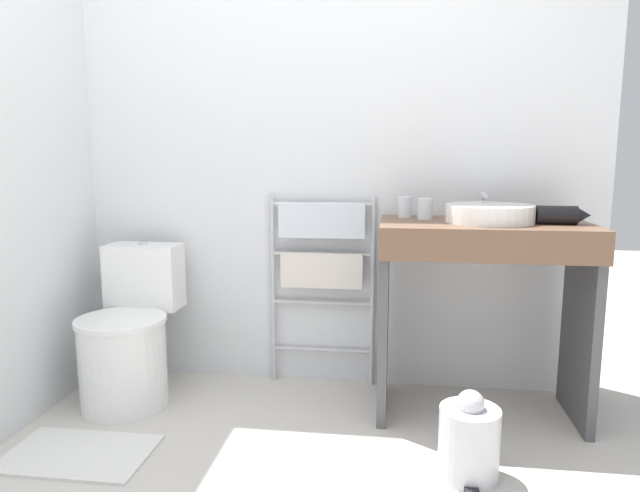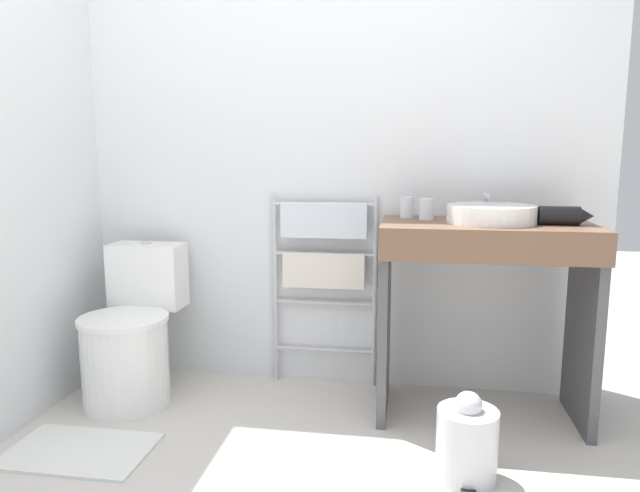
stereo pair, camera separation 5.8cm
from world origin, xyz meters
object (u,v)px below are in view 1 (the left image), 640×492
Objects in this scene: cup_near_edge at (425,209)px; hair_dryer at (558,215)px; towel_radiator at (322,256)px; sink_basin at (490,213)px; toilet at (129,340)px; cup_near_wall at (405,207)px; trash_bin at (469,440)px.

cup_near_edge reaches higher than hair_dryer.
towel_radiator is at bearing 162.78° from cup_near_edge.
sink_basin is 4.01× the size of cup_near_edge.
toilet is 1.52m from cup_near_edge.
toilet is at bearing -178.40° from hair_dryer.
cup_near_edge is at bearing 6.68° from toilet.
toilet is 1.95× the size of sink_basin.
sink_basin reaches higher than toilet.
toilet is 3.32× the size of hair_dryer.
towel_radiator is 0.49m from cup_near_wall.
hair_dryer is (1.04, -0.26, 0.25)m from towel_radiator.
cup_near_edge is at bearing 168.95° from hair_dryer.
cup_near_wall is (0.40, -0.09, 0.26)m from towel_radiator.
cup_near_wall is at bearing 109.08° from trash_bin.
cup_near_edge is at bearing -17.22° from towel_radiator.
towel_radiator is 10.23× the size of cup_near_edge.
trash_bin is at bearing -50.51° from towel_radiator.
cup_near_wall is at bearing -12.43° from towel_radiator.
sink_basin is at bearing 77.44° from trash_bin.
hair_dryer is at bearing -4.76° from sink_basin.
cup_near_edge is 1.02m from trash_bin.
cup_near_edge is at bearing 103.46° from trash_bin.
sink_basin is 1.70× the size of hair_dryer.
hair_dryer reaches higher than sink_basin.
cup_near_wall is 1.08m from trash_bin.
sink_basin is at bearing 175.24° from hair_dryer.
hair_dryer is (0.28, -0.02, -0.00)m from sink_basin.
hair_dryer is (0.64, -0.17, -0.01)m from cup_near_wall.
cup_near_edge is 0.28× the size of trash_bin.
sink_basin is (0.77, -0.24, 0.25)m from towel_radiator.
cup_near_wall reaches higher than trash_bin.
sink_basin is 0.96m from trash_bin.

